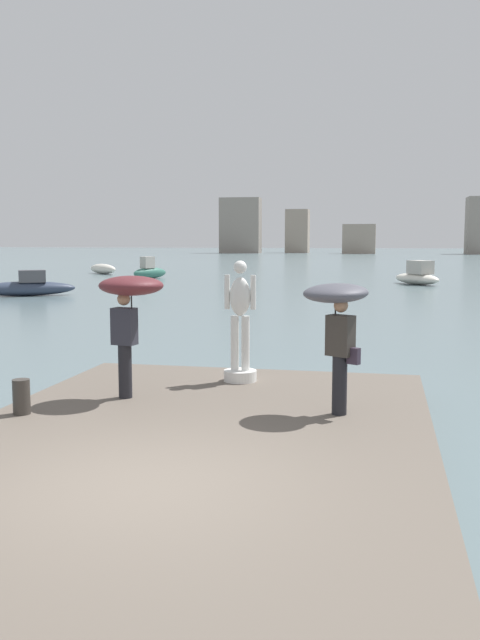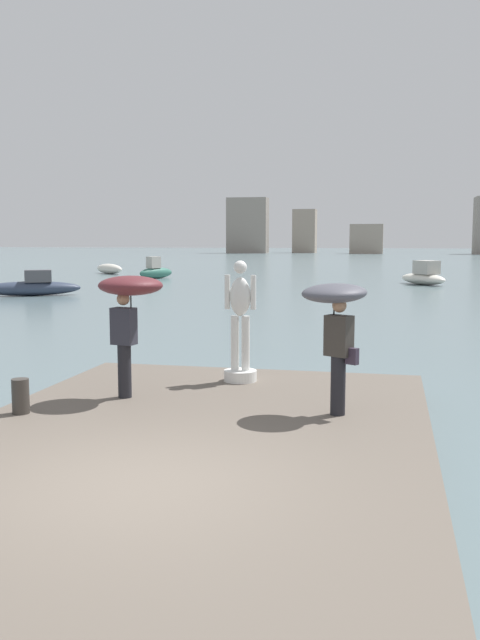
{
  "view_description": "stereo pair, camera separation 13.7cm",
  "coord_description": "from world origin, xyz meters",
  "views": [
    {
      "loc": [
        2.49,
        -6.67,
        2.98
      ],
      "look_at": [
        0.0,
        5.21,
        1.55
      ],
      "focal_mm": 38.48,
      "sensor_mm": 36.0,
      "label": 1
    },
    {
      "loc": [
        2.62,
        -6.65,
        2.98
      ],
      "look_at": [
        0.0,
        5.21,
        1.55
      ],
      "focal_mm": 38.48,
      "sensor_mm": 36.0,
      "label": 2
    }
  ],
  "objects": [
    {
      "name": "statue_white_figure",
      "position": [
        -0.04,
        5.41,
        1.32
      ],
      "size": [
        0.6,
        0.6,
        2.2
      ],
      "color": "white",
      "rests_on": "pier"
    },
    {
      "name": "ground_plane",
      "position": [
        0.0,
        40.0,
        0.0
      ],
      "size": [
        400.0,
        400.0,
        0.0
      ],
      "primitive_type": "plane",
      "color": "slate"
    },
    {
      "name": "boat_leftward",
      "position": [
        -16.08,
        26.54,
        0.48
      ],
      "size": [
        5.11,
        3.52,
        1.37
      ],
      "color": "#2D384C",
      "rests_on": "ground"
    },
    {
      "name": "pier",
      "position": [
        0.0,
        1.82,
        0.2
      ],
      "size": [
        6.44,
        9.63,
        0.4
      ],
      "primitive_type": "cube",
      "color": "#60564C",
      "rests_on": "ground"
    },
    {
      "name": "boat_mid",
      "position": [
        -21.48,
        49.44,
        0.44
      ],
      "size": [
        3.92,
        3.53,
        0.88
      ],
      "color": "silver",
      "rests_on": "ground"
    },
    {
      "name": "distant_skyline",
      "position": [
        2.8,
        145.56,
        4.98
      ],
      "size": [
        67.53,
        13.19,
        12.15
      ],
      "color": "gray",
      "rests_on": "ground"
    },
    {
      "name": "boat_far",
      "position": [
        -15.1,
        43.42,
        0.58
      ],
      "size": [
        2.33,
        3.25,
        1.69
      ],
      "color": "#336B5B",
      "rests_on": "ground"
    },
    {
      "name": "mooring_bollard",
      "position": [
        -2.72,
        2.4,
        0.66
      ],
      "size": [
        0.26,
        0.26,
        0.52
      ],
      "primitive_type": "cylinder",
      "color": "#38332D",
      "rests_on": "pier"
    },
    {
      "name": "onlooker_right",
      "position": [
        1.84,
        3.41,
        1.93
      ],
      "size": [
        1.31,
        1.32,
        1.96
      ],
      "color": "black",
      "rests_on": "pier"
    },
    {
      "name": "boat_near",
      "position": [
        4.73,
        40.38,
        0.57
      ],
      "size": [
        3.58,
        4.36,
        1.6
      ],
      "color": "silver",
      "rests_on": "ground"
    },
    {
      "name": "onlooker_left",
      "position": [
        -1.51,
        3.73,
        2.02
      ],
      "size": [
        1.22,
        1.22,
        2.0
      ],
      "color": "black",
      "rests_on": "pier"
    }
  ]
}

